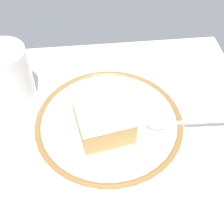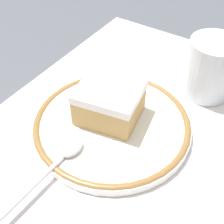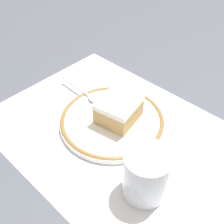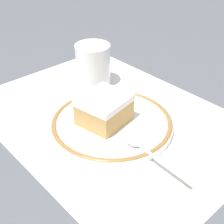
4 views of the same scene
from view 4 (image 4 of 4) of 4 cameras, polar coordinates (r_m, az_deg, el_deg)
ground_plane at (r=0.62m, az=-0.39°, el=-1.05°), size 2.40×2.40×0.00m
placemat at (r=0.62m, az=-0.39°, el=-0.99°), size 0.52×0.38×0.00m
plate at (r=0.59m, az=0.00°, el=-1.98°), size 0.22×0.22×0.02m
cake_slice at (r=0.57m, az=-1.40°, el=0.49°), size 0.09×0.10×0.05m
spoon at (r=0.52m, az=5.37°, el=-6.24°), size 0.14×0.03×0.01m
cup at (r=0.72m, az=-3.39°, el=8.03°), size 0.08×0.08×0.09m
napkin at (r=0.70m, az=-10.07°, el=3.33°), size 0.11×0.13×0.00m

